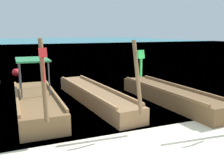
{
  "coord_description": "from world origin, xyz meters",
  "views": [
    {
      "loc": [
        -3.45,
        -4.49,
        2.93
      ],
      "look_at": [
        0.0,
        3.8,
        1.05
      ],
      "focal_mm": 40.05,
      "sensor_mm": 36.0,
      "label": 1
    }
  ],
  "objects_px": {
    "mooring_buoy_near": "(16,73)",
    "longtail_boat_green_ribbon": "(94,96)",
    "longtail_boat_orange_ribbon": "(170,96)",
    "longtail_boat_red_ribbon": "(36,102)"
  },
  "relations": [
    {
      "from": "mooring_buoy_near",
      "to": "longtail_boat_orange_ribbon",
      "type": "bearing_deg",
      "value": -58.38
    },
    {
      "from": "longtail_boat_red_ribbon",
      "to": "mooring_buoy_near",
      "type": "height_order",
      "value": "longtail_boat_red_ribbon"
    },
    {
      "from": "longtail_boat_green_ribbon",
      "to": "longtail_boat_orange_ribbon",
      "type": "xyz_separation_m",
      "value": [
        2.88,
        -1.26,
        0.02
      ]
    },
    {
      "from": "longtail_boat_red_ribbon",
      "to": "longtail_boat_green_ribbon",
      "type": "height_order",
      "value": "longtail_boat_red_ribbon"
    },
    {
      "from": "mooring_buoy_near",
      "to": "longtail_boat_green_ribbon",
      "type": "bearing_deg",
      "value": -70.6
    },
    {
      "from": "longtail_boat_orange_ribbon",
      "to": "mooring_buoy_near",
      "type": "xyz_separation_m",
      "value": [
        -5.68,
        9.23,
        -0.06
      ]
    },
    {
      "from": "longtail_boat_red_ribbon",
      "to": "longtail_boat_green_ribbon",
      "type": "bearing_deg",
      "value": 7.65
    },
    {
      "from": "longtail_boat_orange_ribbon",
      "to": "mooring_buoy_near",
      "type": "height_order",
      "value": "longtail_boat_orange_ribbon"
    },
    {
      "from": "longtail_boat_red_ribbon",
      "to": "mooring_buoy_near",
      "type": "distance_m",
      "value": 8.3
    },
    {
      "from": "longtail_boat_orange_ribbon",
      "to": "longtail_boat_green_ribbon",
      "type": "bearing_deg",
      "value": 156.33
    }
  ]
}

